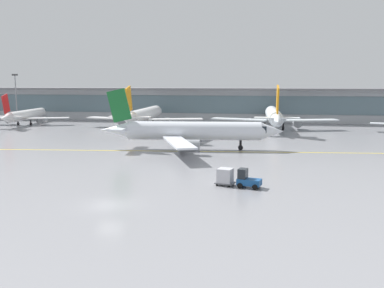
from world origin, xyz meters
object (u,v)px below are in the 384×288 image
Objects in this scene: gate_airplane_1 at (145,115)px; baggage_tug at (247,180)px; gate_airplane_0 at (26,115)px; apron_light_mast_0 at (16,95)px; gate_airplane_2 at (274,116)px; taxiing_regional_jet at (192,131)px; cargo_dolly_lead at (225,176)px.

gate_airplane_1 reaches higher than baggage_tug.
gate_airplane_0 is 16.30m from apron_light_mast_0.
gate_airplane_1 is 45.73m from apron_light_mast_0.
apron_light_mast_0 is at bearing 71.97° from gate_airplane_1.
gate_airplane_2 is 58.92m from baggage_tug.
taxiing_regional_jet is 25.72m from cargo_dolly_lead.
baggage_tug is (10.38, -25.03, -2.26)m from taxiing_regional_jet.
taxiing_regional_jet is at bearing 126.70° from baggage_tug.
gate_airplane_0 is 60.83m from taxiing_regional_jet.
baggage_tug is at bearing -0.00° from cargo_dolly_lead.
baggage_tug is 0.21× the size of apron_light_mast_0.
taxiing_regional_jet is (50.57, -33.81, 0.58)m from gate_airplane_0.
baggage_tug is (-4.30, -58.72, -2.37)m from gate_airplane_2.
gate_airplane_1 reaches higher than cargo_dolly_lead.
baggage_tug is 1.18× the size of cargo_dolly_lead.
cargo_dolly_lead is at bearing -156.00° from gate_airplane_1.
cargo_dolly_lead is 0.18× the size of apron_light_mast_0.
gate_airplane_2 reaches higher than baggage_tug.
gate_airplane_0 is at bearing 88.22° from gate_airplane_2.
gate_airplane_2 is 1.03× the size of taxiing_regional_jet.
cargo_dolly_lead is (25.06, -56.11, -2.14)m from gate_airplane_1.
cargo_dolly_lead is at bearing -77.82° from taxiing_regional_jet.
gate_airplane_2 reaches higher than gate_airplane_1.
gate_airplane_0 is 82.49m from cargo_dolly_lead.
cargo_dolly_lead is 98.16m from apron_light_mast_0.
gate_airplane_2 is 36.75m from taxiing_regional_jet.
gate_airplane_0 reaches higher than cargo_dolly_lead.
gate_airplane_1 is 11.18× the size of baggage_tug.
gate_airplane_1 reaches higher than taxiing_regional_jet.
taxiing_regional_jet is (-14.68, -33.69, -0.11)m from gate_airplane_2.
taxiing_regional_jet reaches higher than baggage_tug.
taxiing_regional_jet is at bearing -151.60° from gate_airplane_1.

